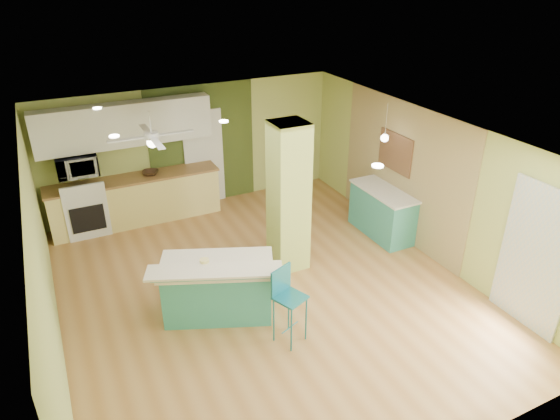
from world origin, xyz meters
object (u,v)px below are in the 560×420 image
object	(u,v)px
bar_stool	(286,294)
fruit_bowl	(150,173)
canister	(205,265)
side_counter	(382,212)
peninsula	(218,287)

from	to	relation	value
bar_stool	fruit_bowl	size ratio (longest dim) A/B	3.52
bar_stool	canister	size ratio (longest dim) A/B	6.67
side_counter	canister	world-z (taller)	canister
peninsula	canister	size ratio (longest dim) A/B	11.73
side_counter	canister	xyz separation A→B (m)	(-3.74, -0.97, 0.47)
fruit_bowl	bar_stool	bearing A→B (deg)	-80.16
bar_stool	canister	bearing A→B (deg)	111.01
peninsula	fruit_bowl	size ratio (longest dim) A/B	6.19
bar_stool	canister	distance (m)	1.20
peninsula	bar_stool	size ratio (longest dim) A/B	1.76
peninsula	side_counter	size ratio (longest dim) A/B	1.38
bar_stool	canister	world-z (taller)	bar_stool
side_counter	peninsula	bearing A→B (deg)	-165.73
bar_stool	side_counter	bearing A→B (deg)	9.36
canister	bar_stool	bearing A→B (deg)	-46.35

